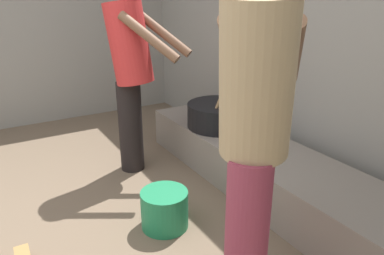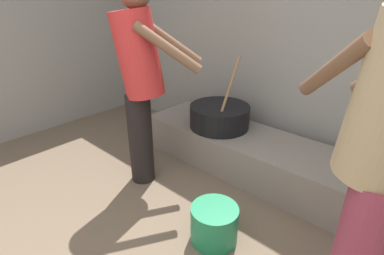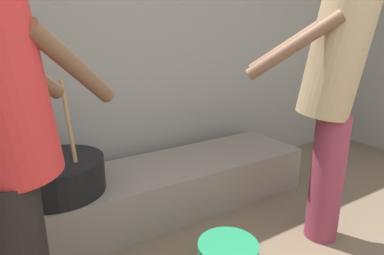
# 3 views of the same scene
# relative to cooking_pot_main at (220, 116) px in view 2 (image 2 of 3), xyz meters

# --- Properties ---
(block_enclosure_rear) EXTENTS (5.71, 0.20, 2.25)m
(block_enclosure_rear) POSITION_rel_cooking_pot_main_xyz_m (0.72, 0.54, 0.68)
(block_enclosure_rear) COLOR gray
(block_enclosure_rear) RESTS_ON ground_plane
(hearth_ledge) EXTENTS (2.54, 0.60, 0.34)m
(hearth_ledge) POSITION_rel_cooking_pot_main_xyz_m (0.57, 0.02, -0.28)
(hearth_ledge) COLOR slate
(hearth_ledge) RESTS_ON ground_plane
(cooking_pot_main) EXTENTS (0.55, 0.55, 0.66)m
(cooking_pot_main) POSITION_rel_cooking_pot_main_xyz_m (0.00, 0.00, 0.00)
(cooking_pot_main) COLOR black
(cooking_pot_main) RESTS_ON hearth_ledge
(cook_in_red_shirt) EXTENTS (0.71, 0.68, 1.60)m
(cook_in_red_shirt) POSITION_rel_cooking_pot_main_xyz_m (-0.25, -0.69, 0.47)
(cook_in_red_shirt) COLOR black
(cook_in_red_shirt) RESTS_ON ground_plane
(cook_in_tan_shirt) EXTENTS (0.71, 0.71, 1.67)m
(cook_in_tan_shirt) POSITION_rel_cooking_pot_main_xyz_m (1.39, -0.80, 0.51)
(cook_in_tan_shirt) COLOR #8C3347
(cook_in_tan_shirt) RESTS_ON ground_plane
(bucket_green_plastic) EXTENTS (0.31, 0.31, 0.25)m
(bucket_green_plastic) POSITION_rel_cooking_pot_main_xyz_m (0.63, -0.86, -0.32)
(bucket_green_plastic) COLOR #1E7A4C
(bucket_green_plastic) RESTS_ON ground_plane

